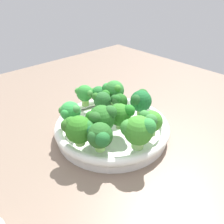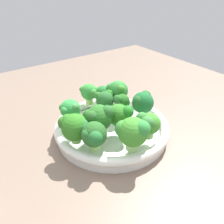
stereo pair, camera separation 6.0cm
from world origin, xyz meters
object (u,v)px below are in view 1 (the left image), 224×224
Objects in this scene: broccoli_floret_1 at (119,101)px; broccoli_floret_5 at (85,94)px; broccoli_floret_2 at (151,121)px; broccoli_floret_11 at (70,113)px; broccoli_floret_0 at (120,114)px; broccoli_floret_9 at (99,136)px; broccoli_floret_3 at (98,94)px; broccoli_floret_8 at (103,100)px; broccoli_floret_12 at (114,90)px; broccoli_floret_7 at (78,129)px; bowl at (112,128)px; broccoli_floret_4 at (140,100)px; broccoli_floret_10 at (137,130)px; broccoli_floret_6 at (102,119)px.

broccoli_floret_5 reaches higher than broccoli_floret_1.
broccoli_floret_2 is 19.23cm from broccoli_floret_11.
broccoli_floret_0 and broccoli_floret_9 have the same top height.
broccoli_floret_1 is 1.07× the size of broccoli_floret_3.
broccoli_floret_0 reaches higher than broccoli_floret_8.
broccoli_floret_8 is 5.28cm from broccoli_floret_12.
broccoli_floret_12 is at bearing -35.14° from broccoli_floret_0.
broccoli_floret_3 is 4.78cm from broccoli_floret_12.
broccoli_floret_0 is 11.90cm from broccoli_floret_12.
broccoli_floret_7 is at bearing 21.05° from broccoli_floret_9.
broccoli_floret_12 is (6.71, -6.75, 6.32)cm from bowl.
broccoli_floret_10 is at bearing 129.15° from broccoli_floret_4.
broccoli_floret_0 is at bearing -97.49° from broccoli_floret_7.
bowl is 11.43cm from broccoli_floret_12.
broccoli_floret_3 is 21.36cm from broccoli_floret_9.
broccoli_floret_5 is (1.43, 3.52, 0.74)cm from broccoli_floret_3.
broccoli_floret_12 reaches higher than broccoli_floret_7.
broccoli_floret_11 is at bearing 95.17° from broccoli_floret_12.
broccoli_floret_10 reaches higher than broccoli_floret_8.
broccoli_floret_3 is 0.88× the size of broccoli_floret_8.
broccoli_floret_2 is 0.85× the size of broccoli_floret_6.
broccoli_floret_0 is at bearing 98.08° from broccoli_floret_4.
broccoli_floret_12 is at bearing -77.00° from broccoli_floret_8.
bowl is 4.94× the size of broccoli_floret_8.
broccoli_floret_8 is (7.37, 6.51, -0.51)cm from broccoli_floret_4.
broccoli_floret_11 reaches higher than broccoli_floret_2.
broccoli_floret_12 reaches higher than broccoli_floret_8.
broccoli_floret_10 is at bearing 164.58° from bowl.
broccoli_floret_9 is at bearing 109.90° from broccoli_floret_0.
broccoli_floret_3 is at bearing -68.71° from broccoli_floret_11.
broccoli_floret_4 is at bearing -102.68° from bowl.
broccoli_floret_4 is 15.62cm from broccoli_floret_5.
broccoli_floret_10 reaches higher than broccoli_floret_11.
broccoli_floret_9 is (-16.66, 13.34, 0.90)cm from broccoli_floret_3.
broccoli_floret_11 is at bearing 91.28° from broccoli_floret_8.
broccoli_floret_10 is at bearing -160.33° from broccoli_floret_11.
broccoli_floret_6 is at bearing 48.21° from broccoli_floret_2.
broccoli_floret_2 and broccoli_floret_9 have the same top height.
bowl is 8.05cm from broccoli_floret_8.
broccoli_floret_2 is 5.95cm from broccoli_floret_10.
broccoli_floret_1 is 15.41cm from broccoli_floret_10.
broccoli_floret_9 is 20.86cm from broccoli_floret_12.
broccoli_floret_3 is (7.84, 0.71, -0.43)cm from broccoli_floret_1.
broccoli_floret_12 is (13.12, -16.21, 0.54)cm from broccoli_floret_9.
broccoli_floret_10 is at bearing 151.05° from broccoli_floret_12.
broccoli_floret_2 is 1.06× the size of broccoli_floret_5.
broccoli_floret_12 is at bearing -51.03° from broccoli_floret_9.
broccoli_floret_9 reaches higher than bowl.
broccoli_floret_2 is at bearing -157.36° from broccoli_floret_0.
broccoli_floret_1 is at bearing -155.50° from broccoli_floret_5.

